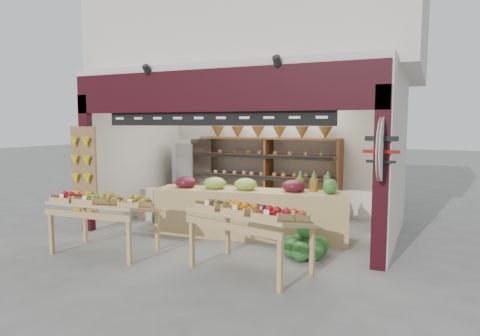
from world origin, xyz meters
name	(u,v)px	position (x,y,z in m)	size (l,w,h in m)	color
ground	(237,232)	(0.00, 0.00, 0.00)	(60.00, 60.00, 0.00)	slate
shop_structure	(268,40)	(0.00, 1.61, 3.92)	(6.36, 5.12, 5.40)	beige
banana_board	(83,175)	(-2.73, -1.17, 1.12)	(0.60, 0.15, 1.80)	olive
gift_sign	(381,149)	(2.75, -1.15, 1.75)	(0.04, 0.93, 0.92)	silver
back_shelving	(268,159)	(-0.08, 1.92, 1.28)	(3.36, 0.55, 2.04)	brown
refrigerator	(192,174)	(-1.92, 1.53, 0.87)	(0.68, 0.68, 1.74)	#BBBEC3
cardboard_stack	(159,209)	(-2.00, 0.27, 0.25)	(1.04, 0.75, 0.69)	beige
mid_counter	(250,211)	(0.36, -0.20, 0.48)	(3.61, 1.29, 1.11)	tan
display_table_left	(100,204)	(-1.55, -2.03, 0.79)	(1.66, 1.00, 1.03)	tan
display_table_right	(251,214)	(1.09, -1.88, 0.83)	(1.83, 1.30, 1.05)	tan
watermelon_pile	(303,245)	(1.59, -0.94, 0.20)	(0.76, 0.76, 0.59)	#1A501B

